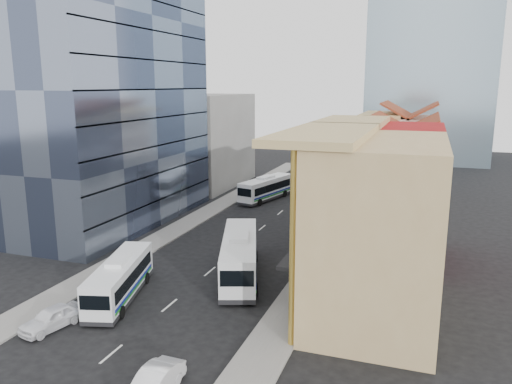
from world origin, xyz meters
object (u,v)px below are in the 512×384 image
at_px(shophouse_tan, 379,228).
at_px(office_tower, 107,89).
at_px(sedan_left, 52,318).
at_px(sedan_right, 153,383).
at_px(bus_left_far, 266,188).
at_px(bus_right, 240,255).
at_px(bus_left_near, 120,278).

distance_m(shophouse_tan, office_tower, 35.19).
bearing_deg(sedan_left, office_tower, 129.49).
bearing_deg(sedan_right, bus_left_far, 102.54).
height_order(office_tower, bus_right, office_tower).
distance_m(shophouse_tan, bus_left_far, 35.22).
bearing_deg(bus_left_far, sedan_right, -64.92).
distance_m(shophouse_tan, bus_left_near, 18.97).
distance_m(office_tower, bus_right, 26.34).
bearing_deg(sedan_right, bus_left_near, 133.06).
relative_size(bus_left_far, sedan_right, 2.44).
height_order(office_tower, sedan_right, office_tower).
bearing_deg(shophouse_tan, sedan_right, -124.87).
distance_m(office_tower, sedan_left, 29.85).
bearing_deg(sedan_right, bus_right, 97.43).
xyz_separation_m(bus_left_far, bus_right, (6.68, -27.38, 0.22)).
relative_size(office_tower, sedan_left, 7.06).
bearing_deg(bus_left_near, sedan_right, -64.32).
xyz_separation_m(office_tower, bus_right, (19.84, -11.33, -13.11)).
bearing_deg(bus_left_near, sedan_left, -121.04).
bearing_deg(shophouse_tan, bus_left_far, 120.69).
bearing_deg(bus_right, shophouse_tan, -32.70).
bearing_deg(office_tower, shophouse_tan, -24.30).
relative_size(bus_right, sedan_left, 2.77).
distance_m(bus_left_far, sedan_right, 44.55).
xyz_separation_m(shophouse_tan, sedan_left, (-19.50, -9.56, -5.28)).
height_order(bus_right, sedan_right, bus_right).
height_order(shophouse_tan, bus_right, shophouse_tan).
bearing_deg(bus_left_near, shophouse_tan, -2.75).
bearing_deg(bus_left_far, shophouse_tan, -44.95).
height_order(sedan_left, sedan_right, sedan_left).
relative_size(shophouse_tan, bus_left_near, 1.43).
height_order(shophouse_tan, sedan_right, shophouse_tan).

